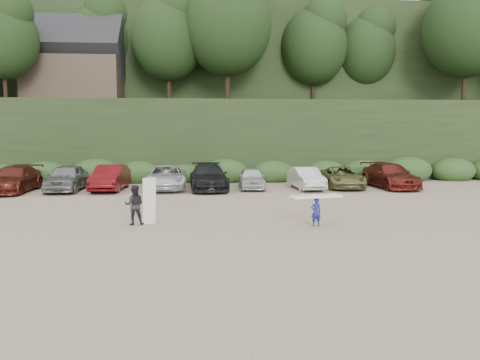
{
  "coord_description": "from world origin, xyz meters",
  "views": [
    {
      "loc": [
        -0.93,
        -19.12,
        3.56
      ],
      "look_at": [
        0.85,
        3.0,
        1.3
      ],
      "focal_mm": 35.0,
      "sensor_mm": 36.0,
      "label": 1
    }
  ],
  "objects": [
    {
      "name": "adult_surfer",
      "position": [
        -3.51,
        -1.02,
        0.79
      ],
      "size": [
        1.24,
        0.63,
        1.83
      ],
      "color": "black",
      "rests_on": "ground"
    },
    {
      "name": "hillside_backdrop",
      "position": [
        -0.26,
        35.93,
        11.22
      ],
      "size": [
        90.0,
        41.5,
        28.0
      ],
      "color": "black",
      "rests_on": "ground"
    },
    {
      "name": "child_surfer",
      "position": [
        3.36,
        -1.85,
        0.81
      ],
      "size": [
        2.06,
        0.97,
        1.19
      ],
      "color": "navy",
      "rests_on": "ground"
    },
    {
      "name": "ground",
      "position": [
        0.0,
        0.0,
        0.0
      ],
      "size": [
        120.0,
        120.0,
        0.0
      ],
      "primitive_type": "plane",
      "color": "tan",
      "rests_on": "ground"
    },
    {
      "name": "parked_cars",
      "position": [
        -4.28,
        10.0,
        0.75
      ],
      "size": [
        33.98,
        6.17,
        1.63
      ],
      "color": "#BCBDC2",
      "rests_on": "ground"
    }
  ]
}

